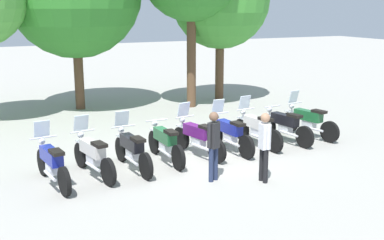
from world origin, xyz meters
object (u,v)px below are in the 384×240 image
Objects in this scene: motorcycle_0 at (52,162)px; person_1 at (214,141)px; motorcycle_5 at (229,133)px; motorcycle_3 at (165,142)px; motorcycle_1 at (93,155)px; person_0 at (264,142)px; motorcycle_4 at (197,137)px; motorcycle_2 at (132,149)px; motorcycle_7 at (285,125)px; motorcycle_8 at (308,120)px; motorcycle_6 at (257,128)px.

person_1 is at bearing -119.35° from motorcycle_0.
motorcycle_3 is at bearing 88.52° from motorcycle_5.
person_0 reaches higher than motorcycle_1.
motorcycle_1 is 2.95m from motorcycle_4.
motorcycle_2 is 1.00× the size of motorcycle_5.
motorcycle_8 reaches higher than motorcycle_7.
motorcycle_3 is at bearing 169.77° from person_1.
motorcycle_0 is 4.92m from motorcycle_5.
motorcycle_7 is at bearing -89.99° from motorcycle_5.
person_0 is (4.41, -1.85, 0.42)m from motorcycle_0.
motorcycle_1 is 1.01× the size of motorcycle_8.
motorcycle_0 is at bearing -135.75° from person_1.
motorcycle_1 reaches higher than motorcycle_3.
motorcycle_6 is 1.36× the size of person_0.
motorcycle_5 and motorcycle_8 have the same top height.
motorcycle_8 is at bearing -140.60° from person_0.
motorcycle_8 is 4.39m from person_0.
motorcycle_5 is 2.53m from person_0.
motorcycle_4 is 1.34× the size of person_0.
motorcycle_6 is at bearing -87.27° from motorcycle_2.
motorcycle_7 is at bearing -99.92° from motorcycle_4.
motorcycle_8 is (7.80, 0.91, 0.00)m from motorcycle_0.
motorcycle_2 is 5.89m from motorcycle_8.
motorcycle_7 is (4.88, 0.50, -0.01)m from motorcycle_2.
motorcycle_5 is (0.98, -0.01, 0.00)m from motorcycle_4.
motorcycle_5 and motorcycle_6 have the same top height.
motorcycle_1 is at bearing 88.06° from motorcycle_2.
motorcycle_1 reaches higher than motorcycle_7.
motorcycle_2 is 3.94m from motorcycle_6.
motorcycle_5 is 2.94m from motorcycle_8.
motorcycle_1 is 0.99× the size of motorcycle_5.
motorcycle_7 is at bearing -88.22° from motorcycle_3.
motorcycle_1 and motorcycle_4 have the same top height.
person_1 is at bearing -27.70° from person_0.
person_1 reaches higher than motorcycle_0.
motorcycle_1 is 0.99× the size of motorcycle_6.
motorcycle_2 is 2.95m from motorcycle_5.
motorcycle_4 is at bearing -92.60° from motorcycle_1.
motorcycle_5 is 1.96m from motorcycle_7.
motorcycle_3 is at bearing -57.52° from person_0.
motorcycle_8 is at bearing -88.24° from motorcycle_2.
motorcycle_6 is (4.88, 0.55, 0.00)m from motorcycle_1.
motorcycle_1 and motorcycle_5 have the same top height.
motorcycle_0 and motorcycle_2 have the same top height.
motorcycle_4 is 2.94m from motorcycle_7.
motorcycle_2 is at bearing 84.02° from motorcycle_8.
motorcycle_0 and motorcycle_8 have the same top height.
motorcycle_1 is 1.00× the size of motorcycle_7.
motorcycle_5 is (2.93, 0.35, 0.00)m from motorcycle_2.
motorcycle_6 is at bearing -90.94° from motorcycle_0.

